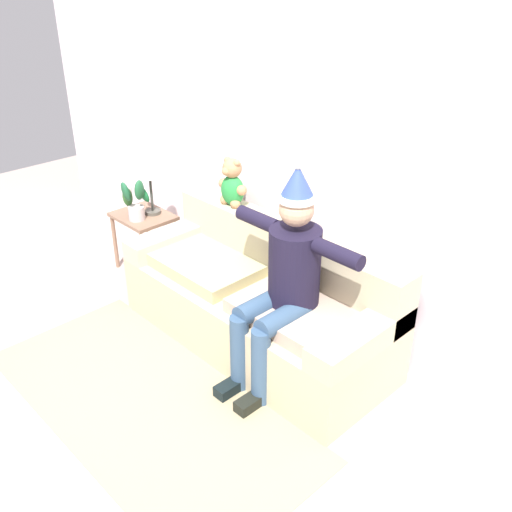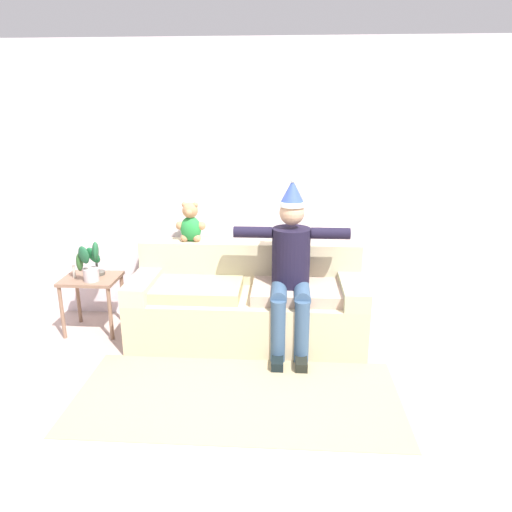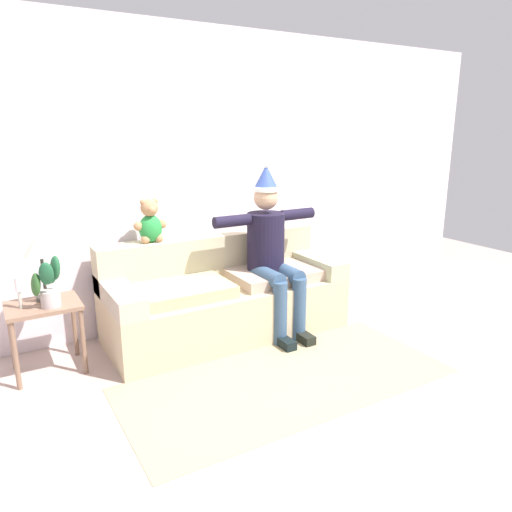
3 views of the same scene
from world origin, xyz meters
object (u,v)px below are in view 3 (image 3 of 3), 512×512
object	(u,v)px
couch	(224,296)
table_lamp	(40,247)
person_seated	(271,247)
teddy_bear	(150,223)
side_table	(44,316)
potted_plant	(48,283)
candle_tall	(19,289)

from	to	relation	value
couch	table_lamp	size ratio (longest dim) A/B	3.98
person_seated	teddy_bear	bearing A→B (deg)	156.40
couch	side_table	xyz separation A→B (m)	(-1.50, 0.02, 0.11)
potted_plant	side_table	bearing A→B (deg)	115.15
potted_plant	candle_tall	distance (m)	0.20
side_table	table_lamp	size ratio (longest dim) A/B	1.03
potted_plant	candle_tall	size ratio (longest dim) A/B	1.63
side_table	candle_tall	bearing A→B (deg)	-172.18
couch	person_seated	xyz separation A→B (m)	(0.39, -0.16, 0.44)
teddy_bear	side_table	size ratio (longest dim) A/B	0.69
couch	table_lamp	bearing A→B (deg)	176.06
teddy_bear	table_lamp	bearing A→B (deg)	-170.20
person_seated	candle_tall	size ratio (longest dim) A/B	6.64
person_seated	side_table	bearing A→B (deg)	174.53
table_lamp	candle_tall	size ratio (longest dim) A/B	2.30
teddy_bear	person_seated	bearing A→B (deg)	-23.60
teddy_bear	side_table	xyz separation A→B (m)	(-0.93, -0.24, -0.58)
person_seated	candle_tall	bearing A→B (deg)	175.48
potted_plant	candle_tall	world-z (taller)	potted_plant
candle_tall	table_lamp	bearing A→B (deg)	29.49
table_lamp	teddy_bear	bearing A→B (deg)	9.80
person_seated	side_table	xyz separation A→B (m)	(-1.89, 0.18, -0.33)
teddy_bear	table_lamp	size ratio (longest dim) A/B	0.72
table_lamp	potted_plant	bearing A→B (deg)	-88.37
person_seated	teddy_bear	distance (m)	1.08
table_lamp	candle_tall	distance (m)	0.34
potted_plant	candle_tall	xyz separation A→B (m)	(-0.19, 0.07, -0.03)
table_lamp	couch	bearing A→B (deg)	-3.94
person_seated	teddy_bear	xyz separation A→B (m)	(-0.96, 0.42, 0.25)
person_seated	side_table	size ratio (longest dim) A/B	2.79
side_table	potted_plant	size ratio (longest dim) A/B	1.45
person_seated	potted_plant	size ratio (longest dim) A/B	4.06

